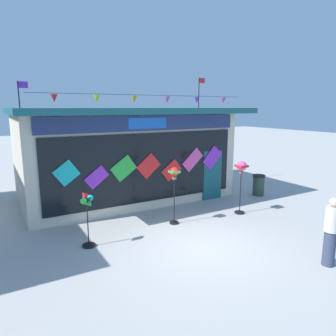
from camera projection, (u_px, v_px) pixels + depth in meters
ground_plane at (198, 245)px, 8.49m from camera, size 80.00×80.00×0.00m
kite_shop_building at (124, 152)px, 12.91m from camera, size 8.50×5.52×5.06m
wind_spinner_far_left at (87, 212)px, 8.20m from camera, size 0.40×0.35×1.54m
wind_spinner_left at (174, 180)px, 9.79m from camera, size 0.29×0.29×1.87m
wind_spinner_center_left at (241, 172)px, 10.76m from camera, size 0.36×0.36×1.89m
person_near_camera at (332, 230)px, 7.25m from camera, size 0.48×0.40×1.68m
trash_bin at (259, 185)px, 13.27m from camera, size 0.52×0.52×0.88m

